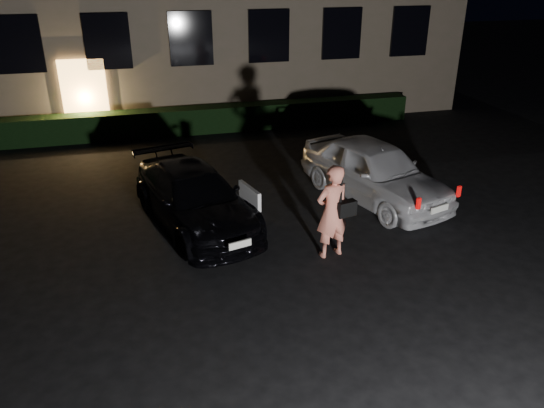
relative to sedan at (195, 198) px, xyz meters
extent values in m
plane|color=black|center=(0.93, -3.64, -0.62)|extent=(80.00, 80.00, 0.00)
cube|color=#F1AA53|center=(-2.57, 7.30, 0.63)|extent=(1.40, 0.10, 2.50)
cube|color=black|center=(-4.27, 7.30, 2.38)|extent=(1.40, 0.10, 1.70)
cube|color=black|center=(-1.67, 7.30, 2.38)|extent=(1.40, 0.10, 1.70)
cube|color=black|center=(0.93, 7.30, 2.38)|extent=(1.40, 0.10, 1.70)
cube|color=black|center=(3.53, 7.30, 2.38)|extent=(1.40, 0.10, 1.70)
cube|color=black|center=(6.13, 7.30, 2.38)|extent=(1.40, 0.10, 1.70)
cube|color=black|center=(8.73, 7.30, 2.38)|extent=(1.40, 0.10, 1.70)
cube|color=black|center=(0.93, 6.86, -0.20)|extent=(15.00, 0.70, 0.85)
imported|color=black|center=(0.00, 0.00, 0.00)|extent=(2.76, 4.58, 1.24)
cube|color=white|center=(1.10, -0.53, 0.15)|extent=(0.30, 0.88, 0.41)
cube|color=silver|center=(0.56, -2.15, -0.08)|extent=(0.45, 0.15, 0.14)
imported|color=silver|center=(4.33, 0.28, 0.10)|extent=(2.85, 4.54, 1.44)
cube|color=red|center=(4.34, -1.82, 0.16)|extent=(0.10, 0.08, 0.24)
cube|color=red|center=(5.49, -1.48, 0.16)|extent=(0.10, 0.08, 0.24)
cube|color=silver|center=(4.93, -1.70, -0.08)|extent=(0.47, 0.18, 0.14)
imported|color=#D97862|center=(2.38, -2.04, 0.32)|extent=(0.77, 0.59, 1.89)
cube|color=black|center=(2.63, -2.12, 0.39)|extent=(0.41, 0.25, 0.30)
cube|color=black|center=(2.50, -2.10, 0.82)|extent=(0.06, 0.07, 0.59)
camera|label=1|loc=(-1.03, -10.56, 4.66)|focal=35.00mm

